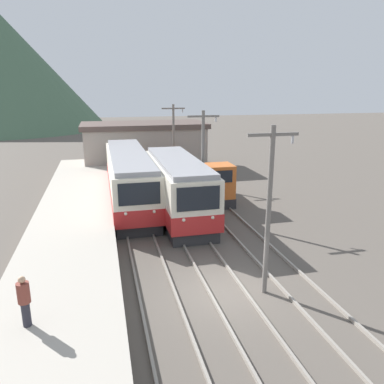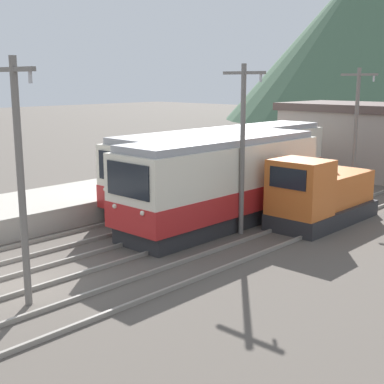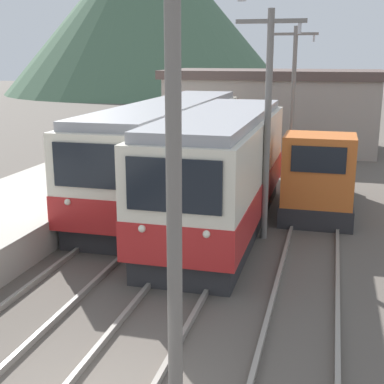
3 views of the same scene
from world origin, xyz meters
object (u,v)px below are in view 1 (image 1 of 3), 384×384
Objects in this scene: shunting_locomotive at (209,184)px; catenary_mast_mid at (203,161)px; commuter_train_center at (178,190)px; catenary_mast_far at (174,141)px; catenary_mast_near at (269,206)px; person_on_platform at (24,299)px; commuter_train_left at (129,180)px.

catenary_mast_mid is (-1.49, -3.61, 2.50)m from shunting_locomotive.
catenary_mast_far is at bearing 80.50° from commuter_train_center.
commuter_train_center reaches higher than shunting_locomotive.
catenary_mast_near is 9.02m from person_on_platform.
catenary_mast_mid and catenary_mast_far have the same top height.
catenary_mast_near reaches higher than commuter_train_center.
commuter_train_center is at bearing 58.68° from person_on_platform.
shunting_locomotive is at bearing 55.51° from person_on_platform.
catenary_mast_mid is 1.00× the size of catenary_mast_far.
catenary_mast_far is at bearing 51.46° from commuter_train_left.
commuter_train_left is 7.19m from catenary_mast_far.
commuter_train_center is 9.34m from catenary_mast_far.
catenary_mast_far is 4.03× the size of person_on_platform.
catenary_mast_near is (1.51, -10.18, 1.95)m from commuter_train_center.
shunting_locomotive is 0.87× the size of catenary_mast_near.
catenary_mast_mid is at bearing -44.19° from commuter_train_left.
commuter_train_left is at bearing 74.14° from person_on_platform.
person_on_platform is (-8.68, -1.60, -1.83)m from catenary_mast_near.
catenary_mast_far is at bearing 67.34° from person_on_platform.
catenary_mast_near is at bearing -90.00° from catenary_mast_far.
commuter_train_left is 15.99m from person_on_platform.
commuter_train_center is 13.80m from person_on_platform.
shunting_locomotive is at bearing 67.54° from catenary_mast_mid.
shunting_locomotive is 17.98m from person_on_platform.
catenary_mast_near is (-1.49, -13.20, 2.50)m from shunting_locomotive.
commuter_train_left is at bearing -128.54° from catenary_mast_far.
catenary_mast_near is 9.60m from catenary_mast_mid.
commuter_train_left is 14.57m from catenary_mast_near.
commuter_train_center is 1.56× the size of catenary_mast_mid.
person_on_platform is at bearing -112.66° from catenary_mast_far.
catenary_mast_mid is 4.03× the size of person_on_platform.
catenary_mast_mid is 9.60m from catenary_mast_far.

